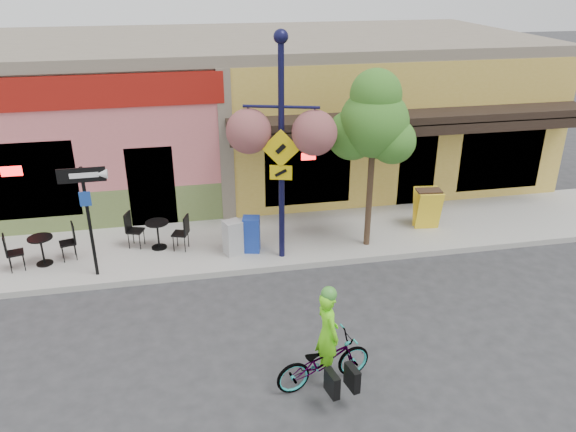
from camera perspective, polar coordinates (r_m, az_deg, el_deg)
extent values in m
plane|color=#2D2D30|center=(12.74, 0.17, -6.68)|extent=(90.00, 90.00, 0.00)
cube|color=#9E9B93|center=(14.43, -1.41, -2.42)|extent=(24.00, 3.00, 0.15)
cube|color=#A8A59E|center=(13.17, -0.31, -5.20)|extent=(24.00, 0.12, 0.15)
imported|color=#9C0E10|center=(9.76, 3.65, -14.51)|extent=(1.80, 0.93, 0.90)
imported|color=#6EF419|center=(9.57, 4.00, -12.99)|extent=(0.47, 0.62, 1.53)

